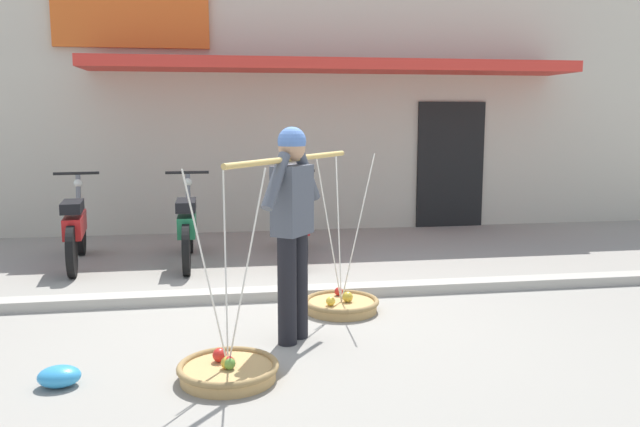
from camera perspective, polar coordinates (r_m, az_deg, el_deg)
ground_plane at (r=5.77m, az=-3.01°, el=-9.36°), size 90.00×90.00×0.00m
sidewalk_curb at (r=6.42m, az=-3.70°, el=-7.03°), size 20.00×0.24×0.10m
fruit_vendor at (r=5.03m, az=-2.44°, el=-0.54°), size 1.10×1.44×1.70m
fruit_basket_left_side at (r=4.56m, az=-8.09°, el=-13.42°), size 0.69×0.69×1.45m
fruit_basket_right_side at (r=6.00m, az=1.89°, el=-7.93°), size 0.69×0.69×1.45m
motorcycle_nearest_shop at (r=8.22m, az=-20.70°, el=-1.25°), size 0.54×1.82×1.09m
motorcycle_second_in_row at (r=7.96m, az=-11.58°, el=-1.16°), size 0.54×1.82×1.09m
motorcycle_third_in_row at (r=8.04m, az=-2.00°, el=-0.89°), size 0.54×1.82×1.09m
storefront_building at (r=12.58m, az=-1.07°, el=10.05°), size 13.00×6.00×4.20m
plastic_litter_bag at (r=4.74m, az=-21.96°, el=-13.15°), size 0.28×0.22×0.14m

